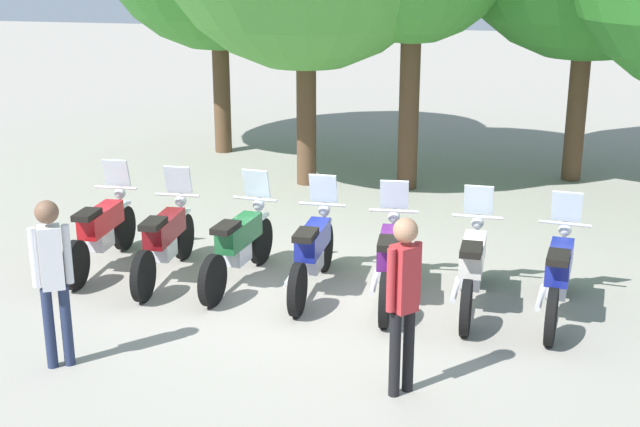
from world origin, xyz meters
name	(u,v)px	position (x,y,z in m)	size (l,w,h in m)	color
ground_plane	(311,293)	(0.00, 0.00, 0.00)	(80.00, 80.00, 0.00)	gray
motorcycle_0	(101,230)	(-2.98, 0.25, 0.52)	(0.62, 2.19, 1.37)	black
motorcycle_1	(165,240)	(-1.99, 0.09, 0.52)	(0.62, 2.19, 1.37)	black
motorcycle_2	(239,244)	(-0.99, 0.16, 0.52)	(0.62, 2.19, 1.37)	black
motorcycle_3	(313,251)	(0.00, 0.13, 0.52)	(0.62, 2.19, 1.37)	black
motorcycle_4	(390,259)	(0.99, 0.06, 0.52)	(0.62, 2.19, 1.37)	black
motorcycle_5	(472,266)	(1.98, 0.06, 0.52)	(0.62, 2.19, 1.37)	black
motorcycle_6	(558,274)	(2.98, 0.03, 0.52)	(0.63, 2.19, 1.37)	black
person_0	(404,292)	(1.48, -2.24, 1.05)	(0.33, 0.35, 1.78)	black
person_1	(52,270)	(-2.02, -2.52, 1.06)	(0.38, 0.32, 1.78)	#232D4C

